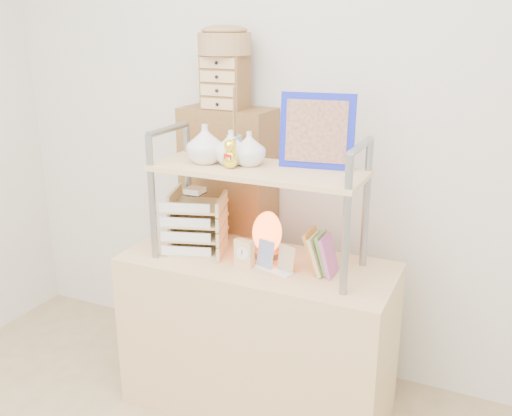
{
  "coord_description": "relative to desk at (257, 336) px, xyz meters",
  "views": [
    {
      "loc": [
        0.95,
        -0.89,
        1.75
      ],
      "look_at": [
        -0.01,
        1.2,
        0.99
      ],
      "focal_mm": 40.0,
      "sensor_mm": 36.0,
      "label": 1
    }
  ],
  "objects": [
    {
      "name": "drawer_chest",
      "position": [
        -0.33,
        0.35,
        1.1
      ],
      "size": [
        0.2,
        0.16,
        0.25
      ],
      "color": "brown",
      "rests_on": "cabinet"
    },
    {
      "name": "letter_tray",
      "position": [
        -0.3,
        0.0,
        0.49
      ],
      "size": [
        0.3,
        0.3,
        0.3
      ],
      "color": "tan",
      "rests_on": "desk"
    },
    {
      "name": "desk",
      "position": [
        0.0,
        0.0,
        0.0
      ],
      "size": [
        1.2,
        0.5,
        0.75
      ],
      "primitive_type": "cube",
      "color": "tan",
      "rests_on": "ground"
    },
    {
      "name": "hutch",
      "position": [
        -0.03,
        0.01,
        0.81
      ],
      "size": [
        0.9,
        0.34,
        0.73
      ],
      "color": "gray",
      "rests_on": "desk"
    },
    {
      "name": "room_shell",
      "position": [
        0.0,
        -0.81,
        1.32
      ],
      "size": [
        3.42,
        3.41,
        2.61
      ],
      "color": "silver",
      "rests_on": "ground"
    },
    {
      "name": "woven_basket",
      "position": [
        -0.33,
        0.35,
        1.28
      ],
      "size": [
        0.25,
        0.25,
        0.1
      ],
      "primitive_type": "cylinder",
      "color": "olive",
      "rests_on": "drawer_chest"
    },
    {
      "name": "postcard_stand",
      "position": [
        0.11,
        -0.06,
        0.41
      ],
      "size": [
        0.18,
        0.09,
        0.13
      ],
      "color": "white",
      "rests_on": "desk"
    },
    {
      "name": "cabinet",
      "position": [
        -0.33,
        0.37,
        0.3
      ],
      "size": [
        0.46,
        0.25,
        1.35
      ],
      "primitive_type": "cube",
      "rotation": [
        0.0,
        0.0,
        -0.03
      ],
      "color": "brown",
      "rests_on": "ground"
    },
    {
      "name": "salt_lamp",
      "position": [
        0.02,
        0.07,
        0.48
      ],
      "size": [
        0.14,
        0.13,
        0.21
      ],
      "color": "brown",
      "rests_on": "desk"
    },
    {
      "name": "desk_clock",
      "position": [
        -0.03,
        -0.07,
        0.43
      ],
      "size": [
        0.09,
        0.05,
        0.12
      ],
      "color": "#DAAF75",
      "rests_on": "desk"
    }
  ]
}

